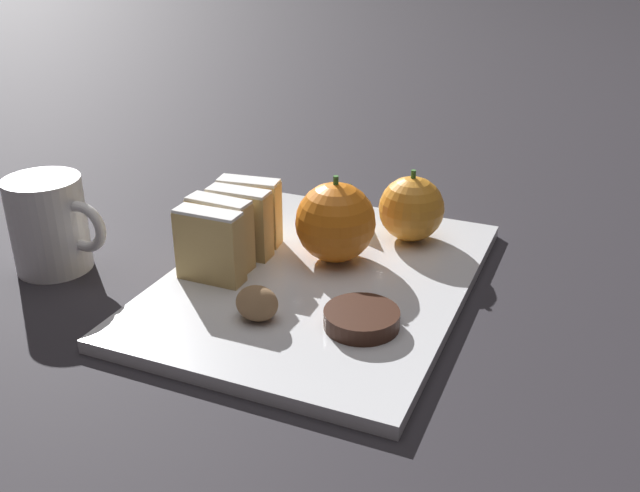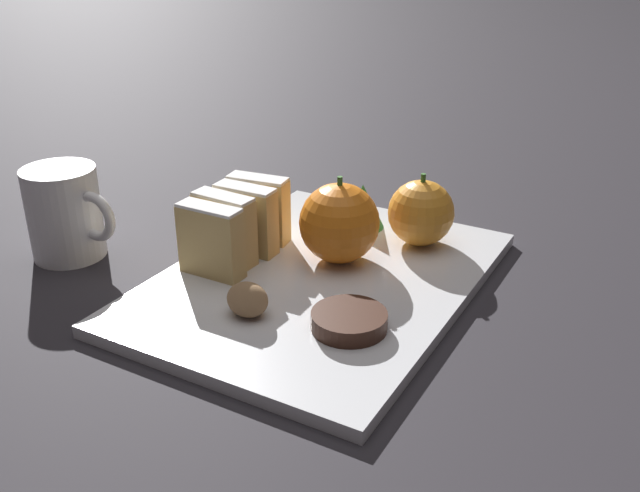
{
  "view_description": "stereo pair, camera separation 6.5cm",
  "coord_description": "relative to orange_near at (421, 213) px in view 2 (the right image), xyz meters",
  "views": [
    {
      "loc": [
        0.23,
        -0.54,
        0.32
      ],
      "look_at": [
        0.0,
        0.0,
        0.04
      ],
      "focal_mm": 40.0,
      "sensor_mm": 36.0,
      "label": 1
    },
    {
      "loc": [
        0.29,
        -0.52,
        0.32
      ],
      "look_at": [
        0.0,
        0.0,
        0.04
      ],
      "focal_mm": 40.0,
      "sensor_mm": 36.0,
      "label": 2
    }
  ],
  "objects": [
    {
      "name": "ground_plane",
      "position": [
        -0.05,
        -0.11,
        -0.05
      ],
      "size": [
        6.0,
        6.0,
        0.0
      ],
      "primitive_type": "plane",
      "color": "#28262B"
    },
    {
      "name": "serving_platter",
      "position": [
        -0.05,
        -0.11,
        -0.04
      ],
      "size": [
        0.27,
        0.36,
        0.01
      ],
      "color": "silver",
      "rests_on": "ground_plane"
    },
    {
      "name": "stollen_slice_front",
      "position": [
        -0.14,
        -0.16,
        0.0
      ],
      "size": [
        0.06,
        0.02,
        0.07
      ],
      "color": "tan",
      "rests_on": "serving_platter"
    },
    {
      "name": "stollen_slice_second",
      "position": [
        -0.15,
        -0.13,
        0.0
      ],
      "size": [
        0.06,
        0.02,
        0.07
      ],
      "color": "tan",
      "rests_on": "serving_platter"
    },
    {
      "name": "stollen_slice_third",
      "position": [
        -0.14,
        -0.1,
        0.0
      ],
      "size": [
        0.06,
        0.02,
        0.07
      ],
      "color": "tan",
      "rests_on": "serving_platter"
    },
    {
      "name": "stollen_slice_fourth",
      "position": [
        -0.15,
        -0.07,
        0.0
      ],
      "size": [
        0.06,
        0.03,
        0.07
      ],
      "color": "tan",
      "rests_on": "serving_platter"
    },
    {
      "name": "orange_near",
      "position": [
        0.0,
        0.0,
        0.0
      ],
      "size": [
        0.07,
        0.07,
        0.08
      ],
      "color": "orange",
      "rests_on": "serving_platter"
    },
    {
      "name": "orange_far",
      "position": [
        -0.05,
        -0.07,
        0.01
      ],
      "size": [
        0.08,
        0.08,
        0.09
      ],
      "color": "orange",
      "rests_on": "serving_platter"
    },
    {
      "name": "walnut",
      "position": [
        -0.07,
        -0.21,
        -0.02
      ],
      "size": [
        0.04,
        0.03,
        0.03
      ],
      "color": "#8E6B47",
      "rests_on": "serving_platter"
    },
    {
      "name": "chocolate_cookie",
      "position": [
        0.01,
        -0.18,
        -0.03
      ],
      "size": [
        0.06,
        0.06,
        0.01
      ],
      "color": "#381E14",
      "rests_on": "serving_platter"
    },
    {
      "name": "evergreen_sprig",
      "position": [
        -0.07,
        0.01,
        -0.01
      ],
      "size": [
        0.05,
        0.05,
        0.05
      ],
      "color": "#2D7538",
      "rests_on": "serving_platter"
    },
    {
      "name": "coffee_mug",
      "position": [
        -0.31,
        -0.18,
        0.0
      ],
      "size": [
        0.1,
        0.07,
        0.09
      ],
      "color": "white",
      "rests_on": "ground_plane"
    }
  ]
}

